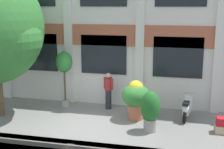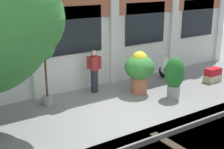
# 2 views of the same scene
# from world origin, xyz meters

# --- Properties ---
(ground_plane) EXTENTS (80.00, 80.00, 0.00)m
(ground_plane) POSITION_xyz_m (0.00, 0.00, 0.00)
(ground_plane) COLOR gray
(potted_plant_square_trough) EXTENTS (0.78, 0.45, 0.56)m
(potted_plant_square_trough) POSITION_xyz_m (4.96, 0.25, 0.27)
(potted_plant_square_trough) COLOR tan
(potted_plant_square_trough) RESTS_ON ground
(potted_plant_fluted_column) EXTENTS (0.69, 0.69, 1.47)m
(potted_plant_fluted_column) POSITION_xyz_m (2.35, -0.17, 0.86)
(potted_plant_fluted_column) COLOR gray
(potted_plant_fluted_column) RESTS_ON ground
(potted_plant_glazed_jar) EXTENTS (1.08, 1.08, 1.55)m
(potted_plant_glazed_jar) POSITION_xyz_m (1.67, 0.91, 0.91)
(potted_plant_glazed_jar) COLOR #B76647
(potted_plant_glazed_jar) RESTS_ON ground
(potted_plant_low_pan) EXTENTS (0.70, 0.70, 2.45)m
(potted_plant_low_pan) POSITION_xyz_m (-1.55, 1.72, 1.83)
(potted_plant_low_pan) COLOR gray
(potted_plant_low_pan) RESTS_ON ground
(scooter_second_parked) EXTENTS (0.52, 1.38, 0.98)m
(scooter_second_parked) POSITION_xyz_m (3.60, 1.29, 0.44)
(scooter_second_parked) COLOR black
(scooter_second_parked) RESTS_ON ground
(resident_by_doorway) EXTENTS (0.47, 0.34, 1.58)m
(resident_by_doorway) POSITION_xyz_m (0.35, 1.87, 0.84)
(resident_by_doorway) COLOR #282833
(resident_by_doorway) RESTS_ON ground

